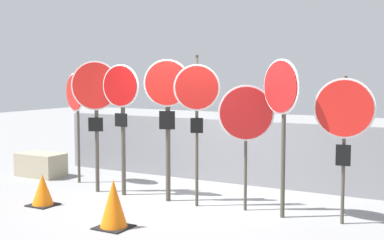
# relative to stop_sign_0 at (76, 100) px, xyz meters

# --- Properties ---
(ground_plane) EXTENTS (40.00, 40.00, 0.00)m
(ground_plane) POSITION_rel_stop_sign_0_xyz_m (2.75, -0.26, -1.70)
(ground_plane) COLOR gray
(fence_back) EXTENTS (8.32, 0.12, 1.30)m
(fence_back) POSITION_rel_stop_sign_0_xyz_m (2.75, 1.56, -1.06)
(fence_back) COLOR slate
(fence_back) RESTS_ON ground
(stop_sign_0) EXTENTS (0.73, 0.33, 2.25)m
(stop_sign_0) POSITION_rel_stop_sign_0_xyz_m (0.00, 0.00, 0.00)
(stop_sign_0) COLOR #474238
(stop_sign_0) RESTS_ON ground
(stop_sign_1) EXTENTS (0.86, 0.38, 2.48)m
(stop_sign_1) POSITION_rel_stop_sign_0_xyz_m (0.92, -0.48, 0.09)
(stop_sign_1) COLOR #474238
(stop_sign_1) RESTS_ON ground
(stop_sign_2) EXTENTS (0.78, 0.14, 2.41)m
(stop_sign_2) POSITION_rel_stop_sign_0_xyz_m (1.50, -0.45, -0.00)
(stop_sign_2) COLOR #474238
(stop_sign_2) RESTS_ON ground
(stop_sign_3) EXTENTS (0.78, 0.31, 2.49)m
(stop_sign_3) POSITION_rel_stop_sign_0_xyz_m (2.48, -0.44, 0.04)
(stop_sign_3) COLOR #474238
(stop_sign_3) RESTS_ON ground
(stop_sign_4) EXTENTS (0.69, 0.39, 2.55)m
(stop_sign_4) POSITION_rel_stop_sign_0_xyz_m (3.10, -0.51, 0.13)
(stop_sign_4) COLOR #474238
(stop_sign_4) RESTS_ON ground
(stop_sign_5) EXTENTS (0.83, 0.42, 2.06)m
(stop_sign_5) POSITION_rel_stop_sign_0_xyz_m (3.93, -0.36, -0.17)
(stop_sign_5) COLOR #474238
(stop_sign_5) RESTS_ON ground
(stop_sign_6) EXTENTS (0.74, 0.47, 2.47)m
(stop_sign_6) POSITION_rel_stop_sign_0_xyz_m (4.56, -0.47, 0.12)
(stop_sign_6) COLOR #474238
(stop_sign_6) RESTS_ON ground
(stop_sign_7) EXTENTS (0.89, 0.15, 2.21)m
(stop_sign_7) POSITION_rel_stop_sign_0_xyz_m (5.50, -0.38, -0.08)
(stop_sign_7) COLOR #474238
(stop_sign_7) RESTS_ON ground
(traffic_cone_0) EXTENTS (0.48, 0.48, 0.72)m
(traffic_cone_0) POSITION_rel_stop_sign_0_xyz_m (2.66, -2.19, -1.35)
(traffic_cone_0) COLOR black
(traffic_cone_0) RESTS_ON ground
(traffic_cone_1) EXTENTS (0.44, 0.44, 0.54)m
(traffic_cone_1) POSITION_rel_stop_sign_0_xyz_m (0.78, -1.73, -1.44)
(traffic_cone_1) COLOR black
(traffic_cone_1) RESTS_ON ground
(storage_crate) EXTENTS (1.02, 0.60, 0.51)m
(storage_crate) POSITION_rel_stop_sign_0_xyz_m (-1.17, 0.15, -1.45)
(storage_crate) COLOR #9E937A
(storage_crate) RESTS_ON ground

